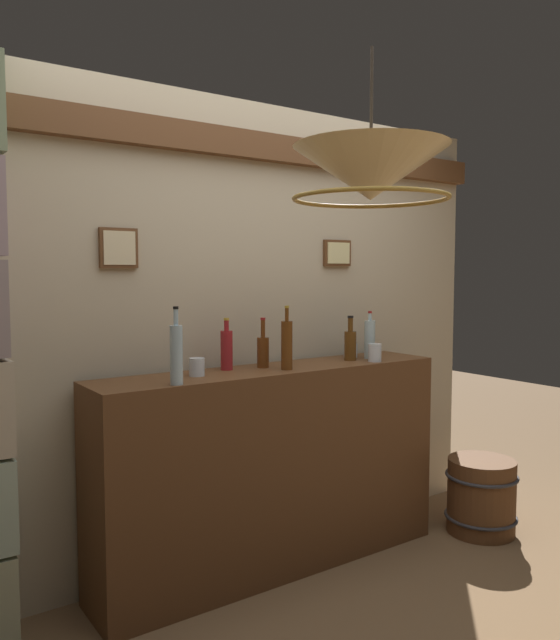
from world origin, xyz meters
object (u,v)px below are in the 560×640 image
Objects in this scene: liquor_bottle_bourbon at (350,344)px; wooden_barrel at (481,496)px; liquor_bottle_mezcal at (263,350)px; glass_tumbler_rocks at (351,350)px; pendant_lamp at (371,175)px; liquor_bottle_whiskey at (370,339)px; glass_tumbler_highball at (197,367)px; liquor_bottle_tequila at (287,344)px; glass_tumbler_shot at (375,353)px; liquor_bottle_amaro at (227,349)px; liquor_bottle_scotch at (176,353)px.

wooden_barrel is at bearing -24.47° from liquor_bottle_bourbon.
glass_tumbler_rocks is at bearing 3.46° from liquor_bottle_mezcal.
glass_tumbler_rocks is 1.53m from pendant_lamp.
liquor_bottle_whiskey is 3.17× the size of glass_tumbler_highball.
liquor_bottle_tequila is 3.28× the size of glass_tumbler_shot.
liquor_bottle_mezcal reaches higher than glass_tumbler_shot.
liquor_bottle_whiskey is 1.09m from glass_tumbler_highball.
wooden_barrel is at bearing -17.02° from liquor_bottle_mezcal.
glass_tumbler_shot is (0.08, -0.12, -0.04)m from liquor_bottle_bourbon.
liquor_bottle_bourbon reaches higher than glass_tumbler_shot.
glass_tumbler_highball is 0.19× the size of wooden_barrel.
liquor_bottle_amaro is 0.60× the size of wooden_barrel.
liquor_bottle_mezcal is 1.25m from pendant_lamp.
liquor_bottle_whiskey reaches higher than liquor_bottle_bourbon.
liquor_bottle_mezcal is 2.61× the size of glass_tumbler_shot.
liquor_bottle_amaro reaches higher than liquor_bottle_bourbon.
glass_tumbler_shot is at bearing 1.11° from liquor_bottle_scotch.
liquor_bottle_bourbon is 1.40m from pendant_lamp.
pendant_lamp is 2.30m from wooden_barrel.
glass_tumbler_highball is at bearing 178.74° from liquor_bottle_whiskey.
liquor_bottle_bourbon is 0.92× the size of liquor_bottle_whiskey.
liquor_bottle_amaro is 0.20m from liquor_bottle_mezcal.
liquor_bottle_bourbon is 1.23m from wooden_barrel.
liquor_bottle_tequila is 0.57m from glass_tumbler_shot.
liquor_bottle_scotch is 1.20m from glass_tumbler_shot.
glass_tumbler_shot is at bearing -119.86° from liquor_bottle_whiskey.
glass_tumbler_rocks is at bearing -0.06° from liquor_bottle_amaro.
liquor_bottle_scotch reaches higher than liquor_bottle_tequila.
glass_tumbler_highball is (-0.21, -0.08, -0.06)m from liquor_bottle_amaro.
liquor_bottle_mezcal is at bearing 174.65° from liquor_bottle_whiskey.
liquor_bottle_bourbon is 0.14m from glass_tumbler_rocks.
liquor_bottle_bourbon is 0.14m from liquor_bottle_whiskey.
pendant_lamp reaches higher than liquor_bottle_tequila.
liquor_bottle_amaro is at bearing 90.35° from pendant_lamp.
glass_tumbler_shot is 1.12m from wooden_barrel.
pendant_lamp is at bearing -77.24° from glass_tumbler_highball.
wooden_barrel is (1.28, -0.39, -0.92)m from liquor_bottle_mezcal.
liquor_bottle_amaro is 0.84m from glass_tumbler_shot.
glass_tumbler_highball is (-1.03, -0.08, 0.00)m from glass_tumbler_rocks.
liquor_bottle_whiskey reaches higher than glass_tumbler_shot.
liquor_bottle_mezcal is 1.62m from wooden_barrel.
liquor_bottle_scotch reaches higher than liquor_bottle_amaro.
liquor_bottle_tequila is 0.60m from glass_tumbler_rocks.
liquor_bottle_scotch is (-0.39, -0.23, 0.03)m from liquor_bottle_amaro.
liquor_bottle_mezcal is 0.75× the size of liquor_bottle_scotch.
liquor_bottle_scotch is at bearing -178.89° from glass_tumbler_shot.
liquor_bottle_bourbon is at bearing 8.01° from liquor_bottle_tequila.
liquor_bottle_mezcal is at bearing 162.98° from wooden_barrel.
liquor_bottle_mezcal is 0.80× the size of liquor_bottle_tequila.
liquor_bottle_amaro is 0.45m from liquor_bottle_scotch.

